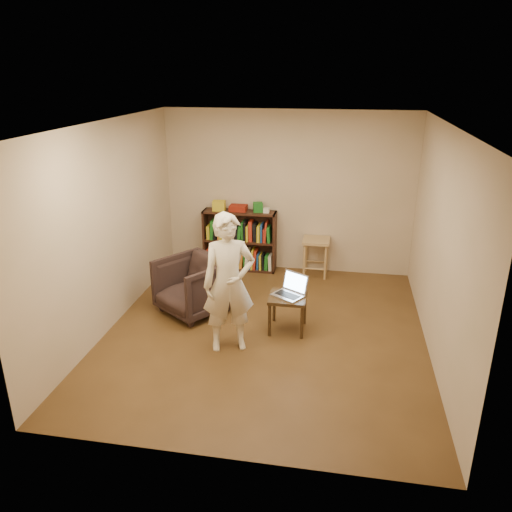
% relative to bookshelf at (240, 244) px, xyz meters
% --- Properties ---
extents(floor, '(4.50, 4.50, 0.00)m').
position_rel_bookshelf_xyz_m(floor, '(0.76, -2.09, -0.44)').
color(floor, '#483017').
rests_on(floor, ground).
extents(ceiling, '(4.50, 4.50, 0.00)m').
position_rel_bookshelf_xyz_m(ceiling, '(0.76, -2.09, 2.16)').
color(ceiling, silver).
rests_on(ceiling, wall_back).
extents(wall_back, '(4.00, 0.00, 4.00)m').
position_rel_bookshelf_xyz_m(wall_back, '(0.76, 0.16, 0.86)').
color(wall_back, beige).
rests_on(wall_back, floor).
extents(wall_left, '(0.00, 4.50, 4.50)m').
position_rel_bookshelf_xyz_m(wall_left, '(-1.24, -2.09, 0.86)').
color(wall_left, beige).
rests_on(wall_left, floor).
extents(wall_right, '(0.00, 4.50, 4.50)m').
position_rel_bookshelf_xyz_m(wall_right, '(2.76, -2.09, 0.86)').
color(wall_right, beige).
rests_on(wall_right, floor).
extents(bookshelf, '(1.20, 0.30, 1.00)m').
position_rel_bookshelf_xyz_m(bookshelf, '(0.00, 0.00, 0.00)').
color(bookshelf, black).
rests_on(bookshelf, floor).
extents(box_yellow, '(0.21, 0.16, 0.16)m').
position_rel_bookshelf_xyz_m(box_yellow, '(-0.33, -0.03, 0.64)').
color(box_yellow, gold).
rests_on(box_yellow, bookshelf).
extents(red_cloth, '(0.28, 0.21, 0.09)m').
position_rel_bookshelf_xyz_m(red_cloth, '(-0.02, 0.01, 0.61)').
color(red_cloth, maroon).
rests_on(red_cloth, bookshelf).
extents(box_green, '(0.18, 0.18, 0.15)m').
position_rel_bookshelf_xyz_m(box_green, '(0.30, 0.01, 0.64)').
color(box_green, '#1B661E').
rests_on(box_green, bookshelf).
extents(box_white, '(0.09, 0.09, 0.07)m').
position_rel_bookshelf_xyz_m(box_white, '(0.45, -0.02, 0.60)').
color(box_white, white).
rests_on(box_white, bookshelf).
extents(stool, '(0.43, 0.43, 0.62)m').
position_rel_bookshelf_xyz_m(stool, '(1.26, -0.07, 0.06)').
color(stool, '#A27A4F').
rests_on(stool, floor).
extents(armchair, '(1.16, 1.17, 0.77)m').
position_rel_bookshelf_xyz_m(armchair, '(-0.31, -1.69, -0.05)').
color(armchair, black).
rests_on(armchair, floor).
extents(side_table, '(0.47, 0.47, 0.48)m').
position_rel_bookshelf_xyz_m(side_table, '(1.03, -1.97, -0.04)').
color(side_table, '#302010').
rests_on(side_table, floor).
extents(laptop, '(0.48, 0.47, 0.27)m').
position_rel_bookshelf_xyz_m(laptop, '(1.06, -1.93, 0.10)').
color(laptop, silver).
rests_on(laptop, side_table).
extents(person, '(0.71, 0.59, 1.68)m').
position_rel_bookshelf_xyz_m(person, '(0.40, -2.52, 0.40)').
color(person, beige).
rests_on(person, floor).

